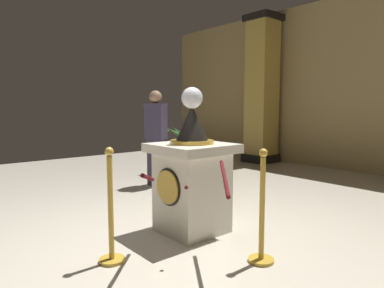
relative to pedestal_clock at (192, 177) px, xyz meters
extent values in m
plane|color=beige|center=(-0.19, -0.23, -0.63)|extent=(12.77, 12.77, 0.00)
cube|color=tan|center=(-0.19, 5.20, 1.31)|extent=(12.77, 0.16, 3.88)
cube|color=silver|center=(0.00, 0.00, -0.18)|extent=(0.66, 0.66, 0.91)
cube|color=silver|center=(0.00, 0.00, 0.33)|extent=(0.82, 0.82, 0.10)
cylinder|color=gold|center=(0.00, -0.34, -0.07)|extent=(0.37, 0.03, 0.37)
cylinder|color=black|center=(0.00, -0.33, -0.07)|extent=(0.41, 0.01, 0.41)
cylinder|color=gold|center=(0.00, 0.00, 0.40)|extent=(0.49, 0.49, 0.04)
cone|color=black|center=(0.00, 0.00, 0.62)|extent=(0.36, 0.36, 0.39)
cylinder|color=gold|center=(0.00, 0.00, 0.80)|extent=(0.03, 0.03, 0.06)
sphere|color=silver|center=(0.00, 0.00, 0.89)|extent=(0.24, 0.24, 0.24)
cylinder|color=gold|center=(0.13, -1.08, -0.62)|extent=(0.24, 0.24, 0.03)
cylinder|color=gold|center=(0.13, -1.08, -0.14)|extent=(0.05, 0.05, 0.99)
sphere|color=gold|center=(0.13, -1.08, 0.40)|extent=(0.08, 0.08, 0.08)
cylinder|color=gold|center=(1.02, -0.02, -0.62)|extent=(0.24, 0.24, 0.03)
cylinder|color=gold|center=(1.02, -0.02, -0.15)|extent=(0.05, 0.05, 0.98)
sphere|color=gold|center=(1.02, -0.02, 0.38)|extent=(0.08, 0.08, 0.08)
cylinder|color=#591419|center=(0.35, -0.81, 0.16)|extent=(0.56, 0.48, 0.21)
cylinder|color=#591419|center=(0.80, -0.29, 0.16)|extent=(0.56, 0.48, 0.21)
sphere|color=#591419|center=(0.57, -0.55, 0.07)|extent=(0.04, 0.04, 0.04)
cube|color=black|center=(-2.70, 4.64, -0.53)|extent=(0.73, 0.73, 0.20)
cube|color=gold|center=(-2.70, 4.64, 1.23)|extent=(0.63, 0.63, 3.73)
cube|color=black|center=(-2.70, 4.64, 3.02)|extent=(0.76, 0.76, 0.16)
cylinder|color=black|center=(-3.01, 1.92, -0.42)|extent=(0.58, 0.58, 0.42)
cylinder|color=brown|center=(-3.01, 1.92, -0.07)|extent=(0.08, 0.08, 0.28)
cone|color=#387533|center=(-2.79, 1.93, 0.24)|extent=(0.45, 0.12, 0.22)
cone|color=#387533|center=(-2.88, 2.10, 0.24)|extent=(0.28, 0.38, 0.38)
cone|color=#387533|center=(-3.08, 2.13, 0.24)|extent=(0.20, 0.44, 0.29)
cone|color=#387533|center=(-3.22, 1.93, 0.24)|extent=(0.43, 0.12, 0.31)
cone|color=#387533|center=(-3.10, 1.72, 0.24)|extent=(0.23, 0.41, 0.35)
cone|color=#387533|center=(-2.91, 1.73, 0.24)|extent=(0.25, 0.42, 0.33)
cube|color=#383347|center=(-2.20, 1.01, -0.21)|extent=(0.33, 0.27, 0.85)
cube|color=#383347|center=(-2.20, 1.01, 0.54)|extent=(0.42, 0.34, 0.64)
sphere|color=#997056|center=(-2.20, 1.01, 0.97)|extent=(0.23, 0.23, 0.23)
camera|label=1|loc=(2.93, -2.47, 0.79)|focal=32.06mm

